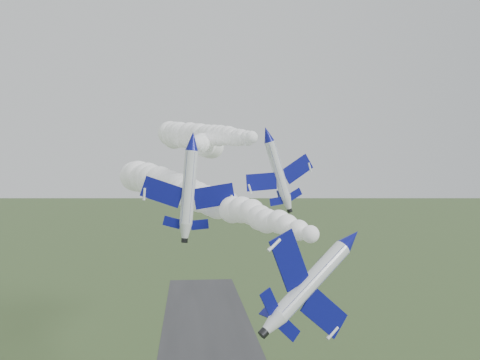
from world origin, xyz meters
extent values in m
cylinder|color=white|center=(9.41, -1.57, 34.58)|extent=(5.57, 8.74, 2.16)
cone|color=navy|center=(11.69, -6.51, 34.58)|extent=(2.91, 2.96, 2.16)
cone|color=white|center=(7.22, 3.19, 34.58)|extent=(2.73, 2.58, 2.16)
cylinder|color=black|center=(6.79, 4.12, 34.58)|extent=(1.25, 1.02, 1.09)
ellipsoid|color=black|center=(10.76, -3.39, 34.93)|extent=(2.55, 3.29, 1.44)
cube|color=navy|center=(7.26, -1.66, 36.94)|extent=(3.74, 3.48, 3.85)
cube|color=navy|center=(10.65, -0.09, 32.04)|extent=(3.74, 3.48, 3.85)
cube|color=navy|center=(6.70, 1.93, 35.89)|extent=(1.68, 1.58, 1.70)
cube|color=navy|center=(8.51, 2.76, 33.27)|extent=(1.68, 1.58, 1.70)
cube|color=navy|center=(8.68, 2.57, 35.39)|extent=(2.39, 2.28, 1.47)
cylinder|color=white|center=(-4.63, 19.82, 44.79)|extent=(2.67, 9.46, 1.79)
cone|color=navy|center=(-5.19, 13.96, 44.79)|extent=(2.02, 2.60, 1.79)
cone|color=white|center=(-4.09, 25.46, 44.79)|extent=(1.98, 2.16, 1.79)
cylinder|color=black|center=(-3.98, 26.57, 44.79)|extent=(0.97, 0.75, 0.91)
ellipsoid|color=black|center=(-4.80, 17.43, 45.41)|extent=(1.49, 3.30, 1.20)
cube|color=navy|center=(-7.86, 21.03, 44.89)|extent=(5.34, 3.14, 0.56)
cube|color=navy|center=(-1.25, 20.39, 44.35)|extent=(5.34, 3.14, 0.56)
cube|color=navy|center=(-5.95, 24.64, 44.93)|extent=(2.33, 1.43, 0.29)
cube|color=navy|center=(-2.42, 24.30, 44.64)|extent=(2.33, 1.43, 0.29)
cube|color=navy|center=(-4.09, 24.19, 46.22)|extent=(0.50, 1.80, 2.45)
cylinder|color=white|center=(5.09, 20.21, 45.75)|extent=(3.83, 7.89, 1.74)
cone|color=navy|center=(6.46, 15.54, 45.75)|extent=(2.23, 2.43, 1.74)
cone|color=white|center=(3.77, 24.70, 45.75)|extent=(2.13, 2.07, 1.74)
cylinder|color=black|center=(3.52, 25.58, 45.75)|extent=(1.00, 0.78, 0.88)
ellipsoid|color=black|center=(5.49, 18.26, 46.25)|extent=(1.85, 2.86, 1.16)
cube|color=navy|center=(2.41, 20.19, 44.77)|extent=(4.51, 3.25, 1.43)
cube|color=navy|center=(7.44, 21.66, 46.48)|extent=(4.51, 3.25, 1.43)
cube|color=navy|center=(2.67, 23.52, 45.30)|extent=(1.99, 1.47, 0.66)
cube|color=navy|center=(5.35, 24.30, 46.21)|extent=(1.99, 1.47, 0.66)
cube|color=navy|center=(3.71, 23.59, 46.89)|extent=(1.11, 1.61, 1.95)
camera|label=1|loc=(-5.23, -48.60, 40.25)|focal=40.00mm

